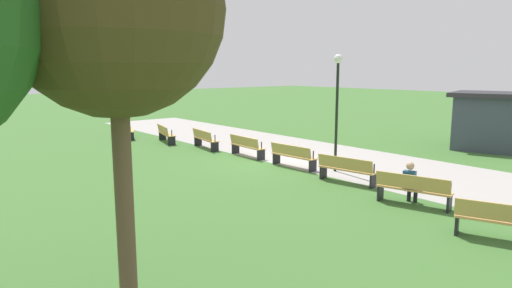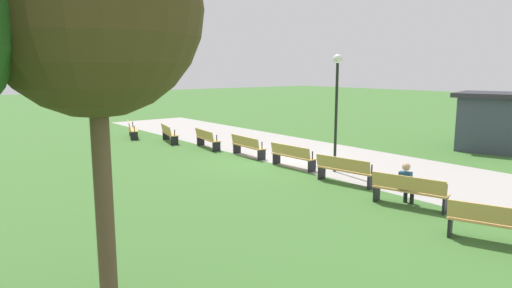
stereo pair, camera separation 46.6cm
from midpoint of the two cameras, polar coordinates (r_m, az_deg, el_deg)
ground_plane at (r=18.03m, az=2.59°, el=-2.27°), size 120.00×120.00×0.00m
path_paving at (r=19.79m, az=8.31°, el=-1.30°), size 34.27×5.47×0.01m
bench_0 at (r=25.12m, az=-14.98°, el=1.86°), size 2.01×1.13×0.89m
bench_1 at (r=23.08m, az=-10.47°, el=1.38°), size 2.02×0.95×0.89m
bench_2 at (r=21.02m, az=-5.64°, el=0.71°), size 2.02×0.77×0.89m
bench_3 at (r=18.93m, az=-0.40°, el=-0.22°), size 1.99×0.57×0.89m
bench_4 at (r=16.85m, az=5.42°, el=-1.47°), size 1.99×0.57×0.89m
bench_5 at (r=14.79m, az=12.04°, el=-3.18°), size 2.02×0.77×0.89m
bench_6 at (r=12.80m, az=19.86°, el=-5.52°), size 2.02×0.95×0.89m
bench_7 at (r=10.93m, az=29.45°, el=-8.74°), size 2.01×1.13×0.89m
person_seated at (r=12.93m, az=19.53°, el=-4.64°), size 0.42×0.58×1.20m
tree_1 at (r=6.39m, az=-17.98°, el=15.94°), size 2.90×2.90×5.91m
lamp_post at (r=16.20m, az=11.04°, el=6.58°), size 0.32×0.32×4.19m
kiosk at (r=23.23m, az=28.50°, el=2.61°), size 3.91×3.94×2.63m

